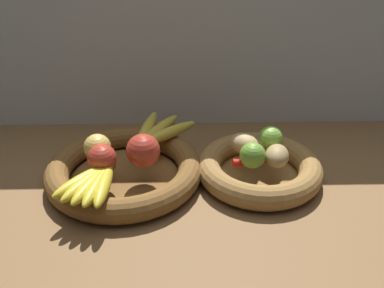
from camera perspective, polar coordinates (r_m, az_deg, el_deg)
ground_plane at (r=105.10cm, az=0.97°, el=-4.85°), size 140.00×90.00×3.00cm
back_wall at (r=120.56cm, az=0.51°, el=14.97°), size 140.00×3.00×55.00cm
fruit_bowl_left at (r=102.16cm, az=-9.22°, el=-3.57°), size 37.69×37.69×5.80cm
fruit_bowl_right at (r=102.82cm, az=9.16°, el=-3.32°), size 30.42×30.42×5.80cm
apple_red_front at (r=95.48cm, az=-12.23°, el=-1.93°), size 6.58×6.58×6.58cm
apple_red_right at (r=95.58cm, az=-6.72°, el=-0.92°), size 7.88×7.88×7.88cm
apple_golden_left at (r=100.17cm, az=-12.83°, el=-0.46°), size 6.44×6.44×6.44cm
banana_bunch_front at (r=90.96cm, az=-13.40°, el=-5.17°), size 12.53×16.93×3.02cm
banana_bunch_back at (r=109.05cm, az=-4.79°, el=1.80°), size 16.75×20.18×2.97cm
potato_oblong at (r=101.78cm, az=7.15°, el=0.08°), size 9.45×9.26×4.80cm
potato_back at (r=104.30cm, az=10.07°, el=0.37°), size 7.48×7.71×4.02cm
potato_small at (r=97.95cm, az=11.56°, el=-1.61°), size 7.29×8.79×4.78cm
lime_near at (r=95.94cm, az=8.30°, el=-1.55°), size 6.04×6.04×6.04cm
lime_far at (r=103.55cm, az=10.72°, el=0.74°), size 6.15×6.15×6.15cm
chili_pepper at (r=97.90cm, az=9.70°, el=-2.35°), size 14.37×3.44×2.08cm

